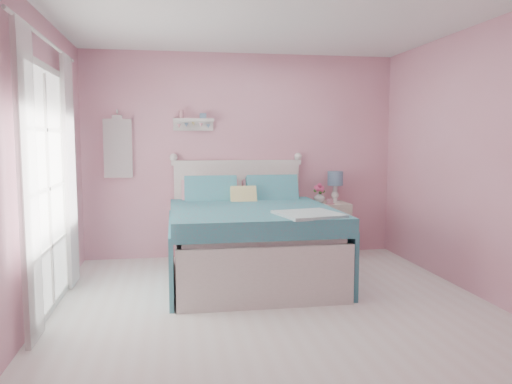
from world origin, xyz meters
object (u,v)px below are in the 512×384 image
object	(u,v)px
teacup	(330,201)
nightstand	(328,229)
bed	(249,240)
table_lamp	(335,181)
vase	(319,197)

from	to	relation	value
teacup	nightstand	bearing A→B (deg)	77.91
bed	table_lamp	size ratio (longest dim) A/B	5.40
teacup	bed	bearing A→B (deg)	-149.40
nightstand	teacup	world-z (taller)	teacup
table_lamp	vase	world-z (taller)	table_lamp
bed	nightstand	size ratio (longest dim) A/B	3.09
table_lamp	teacup	bearing A→B (deg)	-123.14
bed	vase	bearing A→B (deg)	38.13
bed	nightstand	xyz separation A→B (m)	(1.17, 0.82, -0.06)
nightstand	table_lamp	bearing A→B (deg)	28.96
nightstand	vase	world-z (taller)	vase
bed	vase	xyz separation A→B (m)	(1.04, 0.82, 0.36)
nightstand	teacup	xyz separation A→B (m)	(-0.03, -0.15, 0.38)
table_lamp	teacup	world-z (taller)	table_lamp
vase	teacup	world-z (taller)	vase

